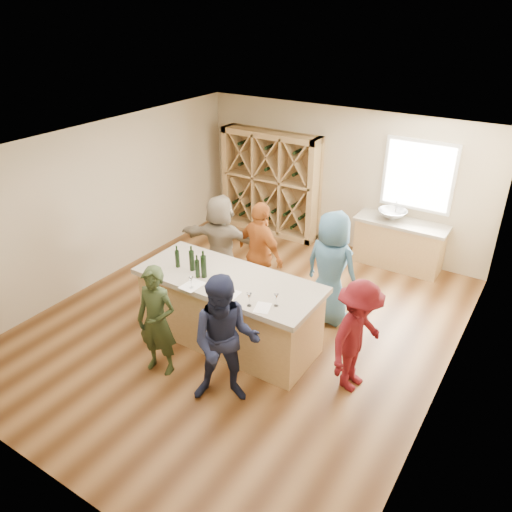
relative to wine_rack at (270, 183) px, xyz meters
The scene contains 32 objects.
floor 3.78m from the wine_rack, 65.36° to the right, with size 6.00×7.00×0.10m, color brown.
ceiling 4.00m from the wine_rack, 65.36° to the right, with size 6.00×7.00×0.10m, color white.
wall_back 1.56m from the wine_rack, 10.57° to the left, with size 6.00×0.10×2.80m, color tan.
wall_front 6.99m from the wine_rack, 77.60° to the right, with size 6.00×0.10×2.80m, color tan.
wall_left 3.63m from the wine_rack, 115.36° to the right, with size 0.10×7.00×2.80m, color tan.
wall_right 5.61m from the wine_rack, 35.70° to the right, with size 0.10×7.00×2.80m, color tan.
window_frame 3.08m from the wine_rack, ahead, with size 1.30×0.06×1.30m, color white.
window_pane 3.07m from the wine_rack, ahead, with size 1.18×0.01×1.18m, color white.
wine_rack is the anchor object (origin of this frame).
back_counter_base 2.98m from the wine_rack, ahead, with size 1.60×0.58×0.86m, color tan.
back_counter_top 2.91m from the wine_rack, ahead, with size 1.70×0.62×0.06m, color #A49A86.
sink 2.70m from the wine_rack, ahead, with size 0.54×0.54×0.19m, color silver.
faucet 2.70m from the wine_rack, ahead, with size 0.02×0.02×0.30m, color silver.
tasting_counter_base 4.09m from the wine_rack, 67.31° to the right, with size 2.60×1.00×1.00m, color tan.
tasting_counter_top 4.05m from the wine_rack, 67.31° to the right, with size 2.72×1.12×0.08m, color #A49A86.
wine_bottle_a 3.94m from the wine_rack, 79.13° to the right, with size 0.07×0.07×0.26m, color black.
wine_bottle_c 3.96m from the wine_rack, 75.57° to the right, with size 0.08×0.08×0.31m, color black.
wine_bottle_d 4.12m from the wine_rack, 73.35° to the right, with size 0.07×0.07×0.27m, color black.
wine_bottle_e 4.09m from the wine_rack, 72.17° to the right, with size 0.08×0.08×0.33m, color black.
wine_glass_a 4.42m from the wine_rack, 72.99° to the right, with size 0.06×0.06×0.16m, color white.
wine_glass_b 4.58m from the wine_rack, 66.87° to the right, with size 0.07×0.07×0.19m, color white.
wine_glass_c 4.72m from the wine_rack, 62.17° to the right, with size 0.07×0.07×0.19m, color white.
wine_glass_e 4.71m from the wine_rack, 57.97° to the right, with size 0.06×0.06×0.17m, color white.
tasting_menu_a 4.36m from the wine_rack, 73.20° to the right, with size 0.24×0.33×0.00m, color white.
tasting_menu_b 4.50m from the wine_rack, 65.89° to the right, with size 0.22×0.31×0.00m, color white.
tasting_menu_c 4.76m from the wine_rack, 60.08° to the right, with size 0.19×0.26×0.00m, color white.
person_near_left 4.93m from the wine_rack, 76.63° to the right, with size 0.58×0.43×1.60m, color #263319.
person_near_right 5.25m from the wine_rack, 64.85° to the right, with size 0.86×0.47×1.78m, color #191E38.
person_server 5.08m from the wine_rack, 46.24° to the right, with size 1.02×0.48×1.59m, color #590F14.
person_far_mid 2.88m from the wine_rack, 62.02° to the right, with size 1.04×0.53×1.77m, color #994C19.
person_far_right 3.53m from the wine_rack, 43.51° to the right, with size 0.90×0.59×1.85m, color #335972.
person_far_left 2.54m from the wine_rack, 78.50° to the right, with size 1.58×0.57×1.71m, color gray.
Camera 1 is at (3.69, -5.41, 4.62)m, focal length 35.00 mm.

